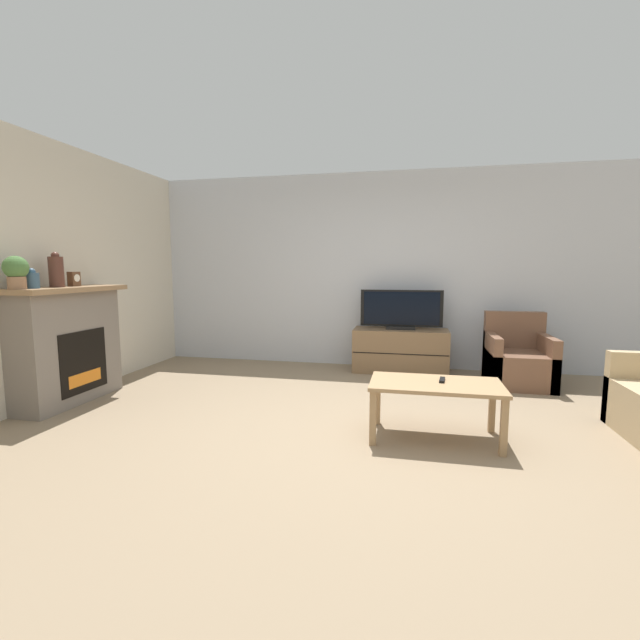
# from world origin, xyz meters

# --- Properties ---
(ground_plane) EXTENTS (24.00, 24.00, 0.00)m
(ground_plane) POSITION_xyz_m (0.00, 0.00, 0.00)
(ground_plane) COLOR #89755B
(wall_back) EXTENTS (12.00, 0.06, 2.70)m
(wall_back) POSITION_xyz_m (0.00, 2.59, 1.35)
(wall_back) COLOR silver
(wall_back) RESTS_ON ground
(wall_left) EXTENTS (0.06, 12.00, 2.70)m
(wall_left) POSITION_xyz_m (-3.26, 0.00, 1.35)
(wall_left) COLOR beige
(wall_left) RESTS_ON ground
(fireplace) EXTENTS (0.48, 1.26, 1.20)m
(fireplace) POSITION_xyz_m (-3.04, 0.22, 0.61)
(fireplace) COLOR slate
(fireplace) RESTS_ON ground
(mantel_vase_left) EXTENTS (0.12, 0.12, 0.19)m
(mantel_vase_left) POSITION_xyz_m (-3.03, -0.16, 1.28)
(mantel_vase_left) COLOR #385670
(mantel_vase_left) RESTS_ON fireplace
(mantel_vase_centre_left) EXTENTS (0.14, 0.14, 0.35)m
(mantel_vase_centre_left) POSITION_xyz_m (-3.03, 0.12, 1.36)
(mantel_vase_centre_left) COLOR #512D23
(mantel_vase_centre_left) RESTS_ON fireplace
(mantel_clock) EXTENTS (0.08, 0.11, 0.15)m
(mantel_clock) POSITION_xyz_m (-3.03, 0.34, 1.27)
(mantel_clock) COLOR brown
(mantel_clock) RESTS_ON fireplace
(potted_plant) EXTENTS (0.20, 0.20, 0.30)m
(potted_plant) POSITION_xyz_m (-3.03, -0.32, 1.36)
(potted_plant) COLOR #936B4C
(potted_plant) RESTS_ON fireplace
(tv_stand) EXTENTS (1.24, 0.50, 0.58)m
(tv_stand) POSITION_xyz_m (0.28, 2.27, 0.29)
(tv_stand) COLOR brown
(tv_stand) RESTS_ON ground
(tv) EXTENTS (1.08, 0.18, 0.52)m
(tv) POSITION_xyz_m (0.28, 2.27, 0.82)
(tv) COLOR black
(tv) RESTS_ON tv_stand
(armchair) EXTENTS (0.70, 0.76, 0.85)m
(armchair) POSITION_xyz_m (1.67, 1.91, 0.28)
(armchair) COLOR brown
(armchair) RESTS_ON ground
(coffee_table) EXTENTS (1.04, 0.56, 0.47)m
(coffee_table) POSITION_xyz_m (0.61, 0.00, 0.41)
(coffee_table) COLOR #A37F56
(coffee_table) RESTS_ON ground
(remote) EXTENTS (0.06, 0.15, 0.02)m
(remote) POSITION_xyz_m (0.67, 0.06, 0.48)
(remote) COLOR black
(remote) RESTS_ON coffee_table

